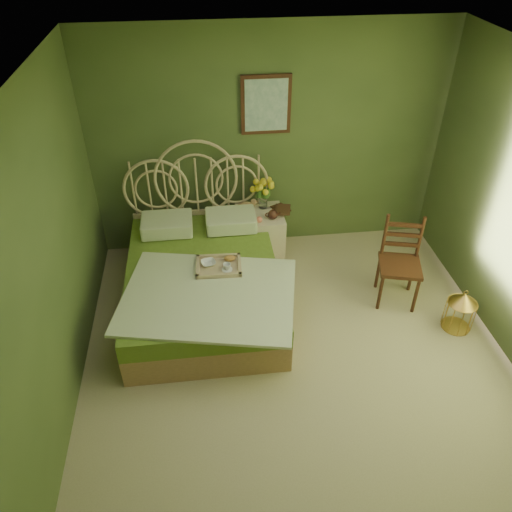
{
  "coord_description": "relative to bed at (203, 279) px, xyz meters",
  "views": [
    {
      "loc": [
        -0.78,
        -2.96,
        3.61
      ],
      "look_at": [
        -0.3,
        1.0,
        0.66
      ],
      "focal_mm": 35.0,
      "sensor_mm": 36.0,
      "label": 1
    }
  ],
  "objects": [
    {
      "name": "floor",
      "position": [
        0.84,
        -1.14,
        -0.31
      ],
      "size": [
        4.5,
        4.5,
        0.0
      ],
      "primitive_type": "plane",
      "color": "tan",
      "rests_on": "ground"
    },
    {
      "name": "ceiling",
      "position": [
        0.84,
        -1.14,
        2.29
      ],
      "size": [
        4.5,
        4.5,
        0.0
      ],
      "primitive_type": "plane",
      "rotation": [
        3.14,
        0.0,
        0.0
      ],
      "color": "silver",
      "rests_on": "wall_back"
    },
    {
      "name": "wall_back",
      "position": [
        0.84,
        1.11,
        0.99
      ],
      "size": [
        4.0,
        0.0,
        4.0
      ],
      "primitive_type": "plane",
      "rotation": [
        1.57,
        0.0,
        0.0
      ],
      "color": "#556535",
      "rests_on": "floor"
    },
    {
      "name": "wall_left",
      "position": [
        -1.16,
        -1.14,
        0.99
      ],
      "size": [
        0.0,
        4.5,
        4.5
      ],
      "primitive_type": "plane",
      "rotation": [
        1.57,
        0.0,
        1.57
      ],
      "color": "#556535",
      "rests_on": "floor"
    },
    {
      "name": "wall_art",
      "position": [
        0.8,
        1.08,
        1.44
      ],
      "size": [
        0.54,
        0.04,
        0.64
      ],
      "color": "#34190E",
      "rests_on": "wall_back"
    },
    {
      "name": "bed",
      "position": [
        0.0,
        0.0,
        0.0
      ],
      "size": [
        1.82,
        2.3,
        1.42
      ],
      "color": "tan",
      "rests_on": "floor"
    },
    {
      "name": "nightstand",
      "position": [
        0.71,
        0.78,
        0.05
      ],
      "size": [
        0.54,
        0.54,
        1.02
      ],
      "color": "beige",
      "rests_on": "floor"
    },
    {
      "name": "chair",
      "position": [
        2.04,
        -0.13,
        0.22
      ],
      "size": [
        0.51,
        0.51,
        0.95
      ],
      "rotation": [
        0.0,
        0.0,
        -0.26
      ],
      "color": "#34190E",
      "rests_on": "floor"
    },
    {
      "name": "birdcage",
      "position": [
        2.53,
        -0.7,
        -0.1
      ],
      "size": [
        0.29,
        0.29,
        0.43
      ],
      "rotation": [
        0.0,
        0.0,
        0.35
      ],
      "color": "#B48539",
      "rests_on": "floor"
    },
    {
      "name": "book_lower",
      "position": [
        0.88,
        0.79,
        0.29
      ],
      "size": [
        0.24,
        0.26,
        0.02
      ],
      "primitive_type": "imported",
      "rotation": [
        0.0,
        0.0,
        0.45
      ],
      "color": "#381E0F",
      "rests_on": "nightstand"
    },
    {
      "name": "book_upper",
      "position": [
        0.88,
        0.79,
        0.31
      ],
      "size": [
        0.22,
        0.27,
        0.02
      ],
      "primitive_type": "imported",
      "rotation": [
        0.0,
        0.0,
        -0.21
      ],
      "color": "#472819",
      "rests_on": "nightstand"
    },
    {
      "name": "cereal_bowl",
      "position": [
        0.07,
        -0.07,
        0.25
      ],
      "size": [
        0.17,
        0.17,
        0.04
      ],
      "primitive_type": "imported",
      "rotation": [
        0.0,
        0.0,
        0.21
      ],
      "color": "white",
      "rests_on": "bed"
    },
    {
      "name": "coffee_cup",
      "position": [
        0.25,
        -0.18,
        0.27
      ],
      "size": [
        0.1,
        0.1,
        0.07
      ],
      "primitive_type": "imported",
      "rotation": [
        0.0,
        0.0,
        0.3
      ],
      "color": "white",
      "rests_on": "bed"
    }
  ]
}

